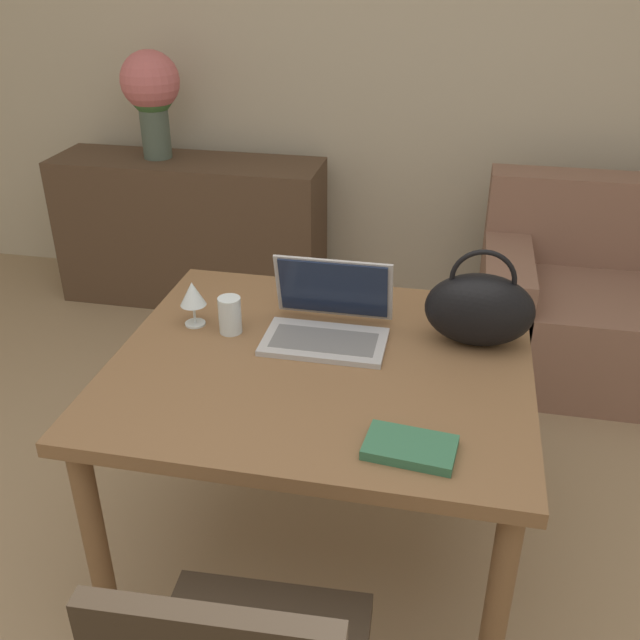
% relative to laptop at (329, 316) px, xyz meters
% --- Properties ---
extents(wall_back, '(10.00, 0.06, 2.70)m').
position_rel_laptop_xyz_m(wall_back, '(0.02, 1.89, 0.56)').
color(wall_back, '#BCB29E').
rests_on(wall_back, ground_plane).
extents(dining_table, '(1.12, 0.98, 0.73)m').
position_rel_laptop_xyz_m(dining_table, '(0.01, -0.14, -0.15)').
color(dining_table, brown).
rests_on(dining_table, ground_plane).
extents(sideboard, '(1.37, 0.40, 0.76)m').
position_rel_laptop_xyz_m(sideboard, '(-1.03, 1.55, -0.41)').
color(sideboard, '#4C3828').
rests_on(sideboard, ground_plane).
extents(laptop, '(0.34, 0.27, 0.21)m').
position_rel_laptop_xyz_m(laptop, '(0.00, 0.00, 0.00)').
color(laptop, '#ADADB2').
rests_on(laptop, dining_table).
extents(drinking_glass, '(0.07, 0.07, 0.11)m').
position_rel_laptop_xyz_m(drinking_glass, '(-0.28, -0.05, -0.00)').
color(drinking_glass, silver).
rests_on(drinking_glass, dining_table).
extents(wine_glass, '(0.08, 0.08, 0.14)m').
position_rel_laptop_xyz_m(wine_glass, '(-0.40, -0.02, 0.04)').
color(wine_glass, silver).
rests_on(wine_glass, dining_table).
extents(handbag, '(0.30, 0.16, 0.29)m').
position_rel_laptop_xyz_m(handbag, '(0.42, 0.03, 0.05)').
color(handbag, black).
rests_on(handbag, dining_table).
extents(flower_vase, '(0.29, 0.29, 0.52)m').
position_rel_laptop_xyz_m(flower_vase, '(-1.18, 1.56, 0.29)').
color(flower_vase, '#47564C').
rests_on(flower_vase, sideboard).
extents(book, '(0.21, 0.14, 0.02)m').
position_rel_laptop_xyz_m(book, '(0.28, -0.49, -0.05)').
color(book, '#336B4C').
rests_on(book, dining_table).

